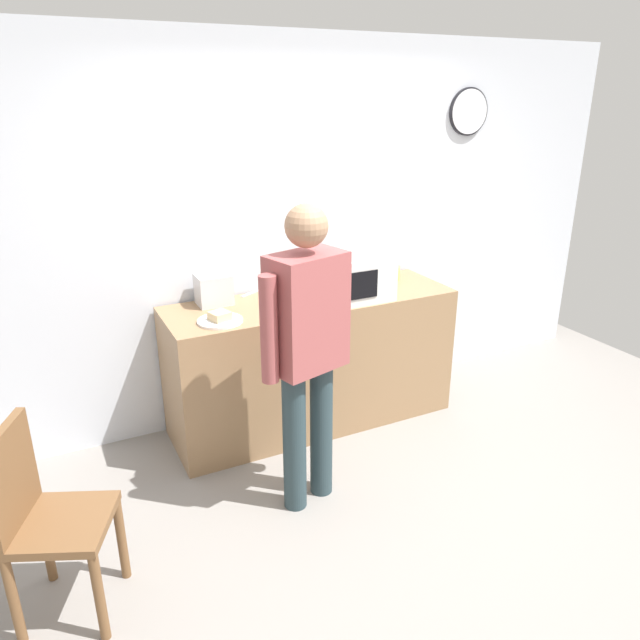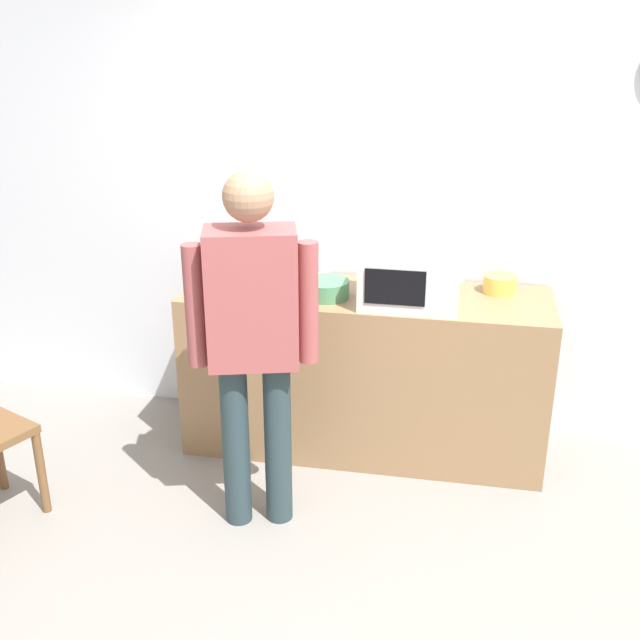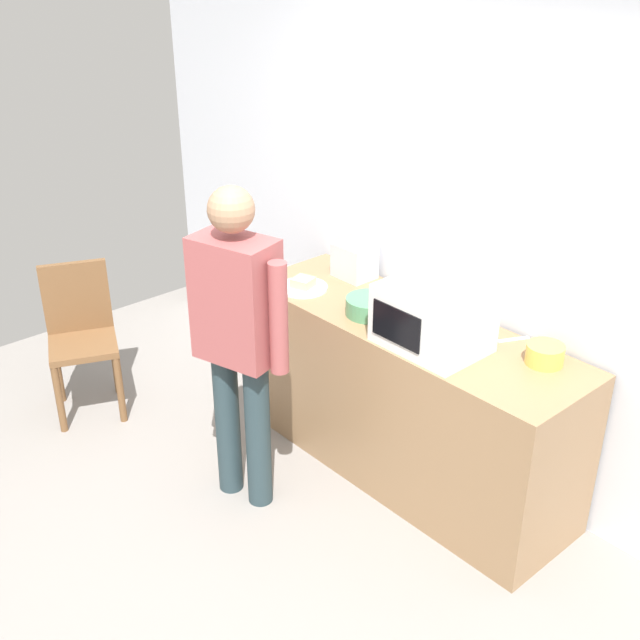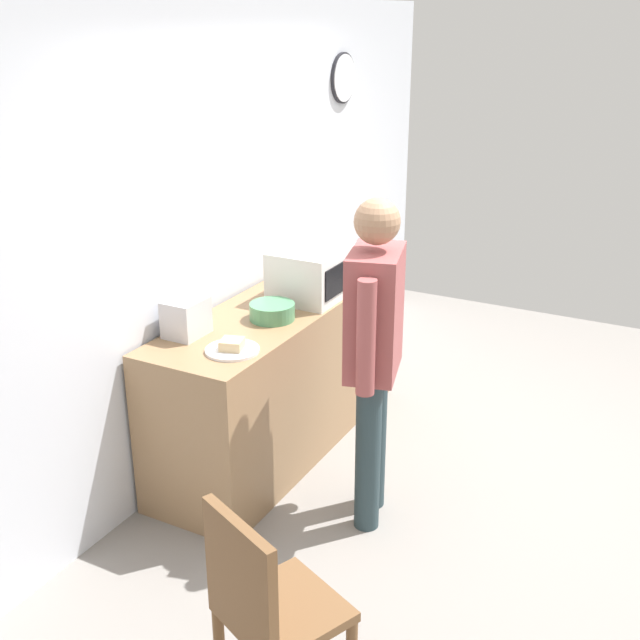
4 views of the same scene
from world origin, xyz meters
name	(u,v)px [view 4 (image 4 of 4)]	position (x,y,z in m)	size (l,w,h in m)	color
ground_plane	(473,489)	(0.00, 0.00, 0.00)	(6.00, 6.00, 0.00)	gray
back_wall	(229,231)	(0.01, 1.60, 1.30)	(5.40, 0.13, 2.60)	silver
kitchen_counter	(280,377)	(-0.08, 1.22, 0.46)	(1.98, 0.62, 0.93)	#93704C
microwave	(313,272)	(0.16, 1.11, 1.08)	(0.50, 0.39, 0.30)	silver
sandwich_plate	(232,348)	(-0.76, 1.08, 0.94)	(0.28, 0.28, 0.07)	white
salad_bowl	(312,262)	(0.63, 1.38, 0.97)	(0.18, 0.18, 0.10)	gold
cereal_bowl	(272,311)	(-0.29, 1.13, 0.97)	(0.25, 0.25, 0.09)	#4C8E60
toaster	(186,317)	(-0.69, 1.41, 1.03)	(0.22, 0.18, 0.20)	silver
fork_utensil	(283,276)	(0.39, 1.46, 0.93)	(0.17, 0.02, 0.01)	silver
spoon_utensil	(205,315)	(-0.41, 1.50, 0.93)	(0.17, 0.02, 0.01)	silver
person_standing	(374,342)	(-0.49, 0.43, 1.01)	(0.57, 0.34, 1.72)	#283A40
wooden_chair	(267,608)	(-1.85, 0.22, 0.52)	(0.53, 0.53, 0.94)	brown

